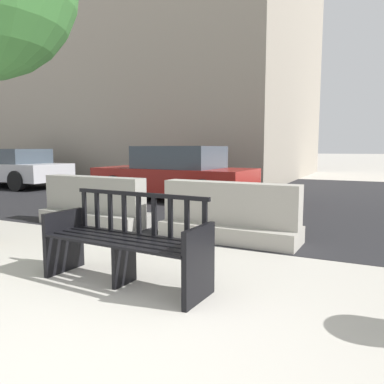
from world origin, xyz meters
TOP-DOWN VIEW (x-y plane):
  - ground_plane at (0.00, 0.00)m, footprint 200.00×200.00m
  - street_asphalt at (0.00, 8.70)m, footprint 120.00×12.00m
  - street_bench at (-0.39, 1.03)m, footprint 1.72×0.62m
  - jersey_barrier_centre at (-0.09, 3.12)m, footprint 2.02×0.74m
  - jersey_barrier_left at (-2.58, 3.13)m, footprint 2.03×0.77m
  - car_sedan_mid at (-2.84, 6.58)m, footprint 4.13×2.00m
  - car_sedan_far at (-9.37, 6.92)m, footprint 4.19×1.87m

SIDE VIEW (x-z plane):
  - ground_plane at x=0.00m, z-range 0.00..0.00m
  - street_asphalt at x=0.00m, z-range 0.00..0.01m
  - jersey_barrier_centre at x=-0.09m, z-range -0.08..0.76m
  - jersey_barrier_left at x=-2.58m, z-range -0.08..0.76m
  - street_bench at x=-0.39m, z-range -0.04..0.84m
  - car_sedan_far at x=-9.37m, z-range 0.01..1.31m
  - car_sedan_mid at x=-2.84m, z-range 0.00..1.37m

